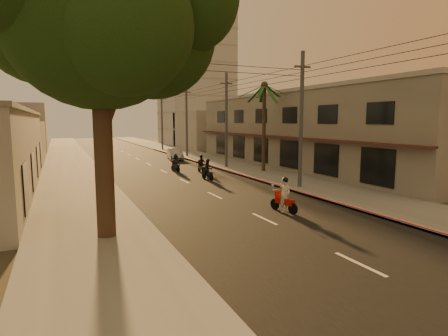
{
  "coord_description": "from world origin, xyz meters",
  "views": [
    {
      "loc": [
        -8.55,
        -12.64,
        4.53
      ],
      "look_at": [
        0.09,
        6.81,
        1.83
      ],
      "focal_mm": 30.0,
      "sensor_mm": 36.0,
      "label": 1
    }
  ],
  "objects_px": {
    "scooter_red": "(285,197)",
    "scooter_mid_b": "(201,165)",
    "scooter_far_a": "(176,163)",
    "broadleaf_tree": "(109,12)",
    "palm_tree": "(264,90)",
    "scooter_mid_a": "(208,170)",
    "parked_car": "(175,154)"
  },
  "relations": [
    {
      "from": "scooter_far_a",
      "to": "broadleaf_tree",
      "type": "bearing_deg",
      "value": -122.93
    },
    {
      "from": "scooter_far_a",
      "to": "scooter_mid_a",
      "type": "bearing_deg",
      "value": -90.21
    },
    {
      "from": "parked_car",
      "to": "scooter_mid_a",
      "type": "bearing_deg",
      "value": -87.96
    },
    {
      "from": "scooter_mid_b",
      "to": "scooter_far_a",
      "type": "distance_m",
      "value": 2.55
    },
    {
      "from": "scooter_red",
      "to": "parked_car",
      "type": "height_order",
      "value": "scooter_red"
    },
    {
      "from": "scooter_red",
      "to": "palm_tree",
      "type": "bearing_deg",
      "value": 51.77
    },
    {
      "from": "palm_tree",
      "to": "scooter_red",
      "type": "relative_size",
      "value": 4.58
    },
    {
      "from": "scooter_red",
      "to": "parked_car",
      "type": "distance_m",
      "value": 26.36
    },
    {
      "from": "scooter_red",
      "to": "parked_car",
      "type": "relative_size",
      "value": 0.41
    },
    {
      "from": "palm_tree",
      "to": "scooter_red",
      "type": "bearing_deg",
      "value": -115.83
    },
    {
      "from": "parked_car",
      "to": "scooter_mid_b",
      "type": "bearing_deg",
      "value": -86.05
    },
    {
      "from": "palm_tree",
      "to": "parked_car",
      "type": "xyz_separation_m",
      "value": [
        -4.24,
        13.06,
        -6.46
      ]
    },
    {
      "from": "scooter_mid_b",
      "to": "scooter_far_a",
      "type": "xyz_separation_m",
      "value": [
        -1.74,
        1.86,
        0.01
      ]
    },
    {
      "from": "broadleaf_tree",
      "to": "palm_tree",
      "type": "distance_m",
      "value": 20.18
    },
    {
      "from": "broadleaf_tree",
      "to": "palm_tree",
      "type": "xyz_separation_m",
      "value": [
        14.61,
        13.86,
        -1.33
      ]
    },
    {
      "from": "scooter_red",
      "to": "scooter_mid_b",
      "type": "relative_size",
      "value": 1.09
    },
    {
      "from": "parked_car",
      "to": "palm_tree",
      "type": "bearing_deg",
      "value": -62.91
    },
    {
      "from": "broadleaf_tree",
      "to": "scooter_mid_b",
      "type": "height_order",
      "value": "broadleaf_tree"
    },
    {
      "from": "scooter_mid_a",
      "to": "parked_car",
      "type": "bearing_deg",
      "value": 74.91
    },
    {
      "from": "scooter_far_a",
      "to": "parked_car",
      "type": "xyz_separation_m",
      "value": [
        2.78,
        9.6,
        -0.03
      ]
    },
    {
      "from": "broadleaf_tree",
      "to": "scooter_red",
      "type": "relative_size",
      "value": 6.77
    },
    {
      "from": "palm_tree",
      "to": "parked_car",
      "type": "height_order",
      "value": "palm_tree"
    },
    {
      "from": "scooter_red",
      "to": "scooter_mid_a",
      "type": "bearing_deg",
      "value": 76.21
    },
    {
      "from": "scooter_mid_a",
      "to": "parked_car",
      "type": "distance_m",
      "value": 15.32
    },
    {
      "from": "scooter_red",
      "to": "scooter_far_a",
      "type": "bearing_deg",
      "value": 79.74
    },
    {
      "from": "broadleaf_tree",
      "to": "scooter_mid_b",
      "type": "relative_size",
      "value": 7.37
    },
    {
      "from": "broadleaf_tree",
      "to": "scooter_mid_b",
      "type": "xyz_separation_m",
      "value": [
        9.34,
        15.46,
        -7.75
      ]
    },
    {
      "from": "palm_tree",
      "to": "parked_car",
      "type": "relative_size",
      "value": 1.87
    },
    {
      "from": "scooter_red",
      "to": "broadleaf_tree",
      "type": "bearing_deg",
      "value": 172.08
    },
    {
      "from": "scooter_far_a",
      "to": "palm_tree",
      "type": "bearing_deg",
      "value": -35.54
    },
    {
      "from": "broadleaf_tree",
      "to": "parked_car",
      "type": "relative_size",
      "value": 2.75
    },
    {
      "from": "scooter_red",
      "to": "scooter_mid_b",
      "type": "xyz_separation_m",
      "value": [
        1.12,
        14.82,
        -0.07
      ]
    }
  ]
}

